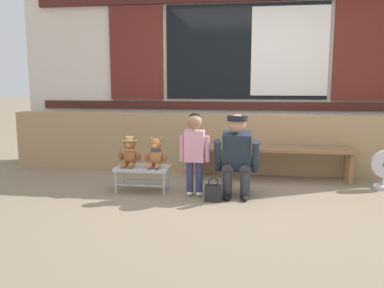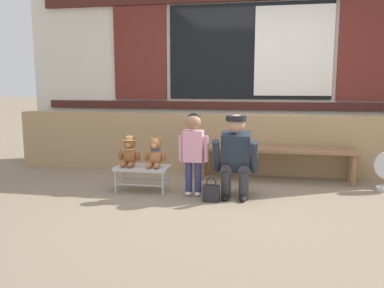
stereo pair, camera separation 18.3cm
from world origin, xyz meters
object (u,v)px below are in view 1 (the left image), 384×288
Objects in this scene: child_standing at (195,145)px; adult_crouching at (238,155)px; wooden_bench_long at (274,152)px; small_display_bench at (143,169)px; teddy_bear_plain at (156,154)px; handbag_on_ground at (213,193)px; teddy_bear_with_hat at (130,152)px.

child_standing is 0.51m from adult_crouching.
wooden_bench_long is 1.78m from small_display_bench.
teddy_bear_plain reaches higher than handbag_on_ground.
teddy_bear_with_hat reaches higher than wooden_bench_long.
wooden_bench_long reaches higher than small_display_bench.
teddy_bear_plain is 0.50m from child_standing.
teddy_bear_with_hat reaches higher than small_display_bench.
small_display_bench is 0.67× the size of adult_crouching.
child_standing reaches higher than teddy_bear_with_hat.
child_standing is at bearing -174.84° from adult_crouching.
wooden_bench_long is at bearing 62.26° from adult_crouching.
wooden_bench_long is 2.21× the size of adult_crouching.
child_standing reaches higher than wooden_bench_long.
handbag_on_ground is at bearing -21.94° from teddy_bear_plain.
adult_crouching reaches higher than handbag_on_ground.
teddy_bear_plain is 0.38× the size of adult_crouching.
child_standing is at bearing -136.24° from wooden_bench_long.
teddy_bear_with_hat is at bearing 173.81° from child_standing.
small_display_bench is at bearing -152.66° from wooden_bench_long.
child_standing reaches higher than teddy_bear_plain.
child_standing is (0.64, -0.08, 0.33)m from small_display_bench.
teddy_bear_plain is at bearing 0.51° from small_display_bench.
teddy_bear_plain is at bearing -0.13° from teddy_bear_with_hat.
small_display_bench is 0.72m from child_standing.
child_standing is (-0.94, -0.90, 0.22)m from wooden_bench_long.
teddy_bear_with_hat is 1.00× the size of teddy_bear_plain.
child_standing is 1.01× the size of adult_crouching.
handbag_on_ground is at bearing -135.95° from adult_crouching.
adult_crouching is (1.13, -0.04, 0.21)m from small_display_bench.
small_display_bench is 0.25m from teddy_bear_plain.
handbag_on_ground is (0.24, -0.20, -0.50)m from child_standing.
adult_crouching is at bearing 5.16° from child_standing.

